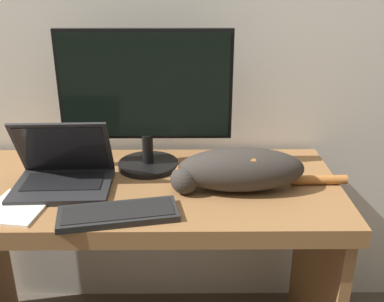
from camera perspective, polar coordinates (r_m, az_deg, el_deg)
wall_back at (r=1.76m, az=-6.15°, el=17.67°), size 6.40×0.06×2.60m
desk at (r=1.63m, az=-6.30°, el=-9.30°), size 1.36×0.61×0.75m
monitor at (r=1.58m, az=-5.91°, el=6.76°), size 0.60×0.22×0.50m
laptop at (r=1.56m, az=-16.04°, el=-2.80°), size 0.32×0.26×0.23m
external_keyboard at (r=1.36m, az=-9.35°, el=-7.86°), size 0.37×0.20×0.02m
cat at (r=1.48m, az=5.96°, el=-2.30°), size 0.60×0.17×0.14m
paper_notepad at (r=1.49m, az=-21.26°, el=-6.64°), size 0.20×0.23×0.01m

